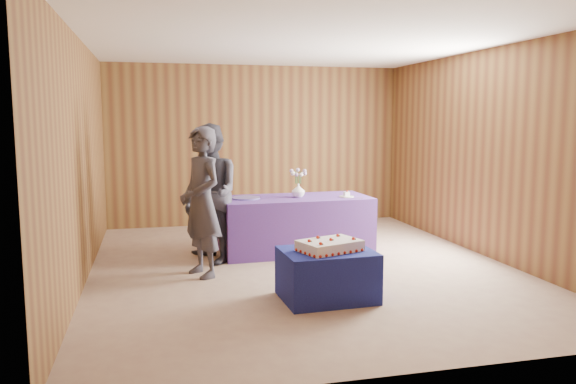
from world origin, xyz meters
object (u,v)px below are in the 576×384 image
object	(u,v)px
sheet_cake	(330,246)
guest_left	(202,202)
cake_table	(327,275)
vase	(298,190)
guest_right	(209,194)
serving_table	(295,224)

from	to	relation	value
sheet_cake	guest_left	bearing A→B (deg)	115.62
cake_table	sheet_cake	size ratio (longest dim) A/B	1.27
sheet_cake	vase	world-z (taller)	vase
guest_right	cake_table	bearing A→B (deg)	11.14
vase	guest_left	distance (m)	1.63
guest_left	guest_right	distance (m)	0.62
cake_table	vase	xyz separation A→B (m)	(0.23, 2.04, 0.59)
vase	guest_right	world-z (taller)	guest_right
vase	guest_right	bearing A→B (deg)	-166.63
serving_table	guest_right	size ratio (longest dim) A/B	1.14
sheet_cake	guest_left	xyz separation A→B (m)	(-1.15, 1.17, 0.31)
serving_table	sheet_cake	world-z (taller)	serving_table
sheet_cake	vase	xyz separation A→B (m)	(0.22, 2.06, 0.29)
cake_table	serving_table	bearing A→B (deg)	82.10
sheet_cake	guest_right	distance (m)	2.06
serving_table	guest_right	world-z (taller)	guest_right
serving_table	guest_left	xyz separation A→B (m)	(-1.33, -0.90, 0.48)
guest_right	sheet_cake	bearing A→B (deg)	11.21
guest_left	cake_table	bearing A→B (deg)	20.75
serving_table	sheet_cake	size ratio (longest dim) A/B	2.83
sheet_cake	vase	bearing A→B (deg)	65.18
sheet_cake	guest_left	distance (m)	1.67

